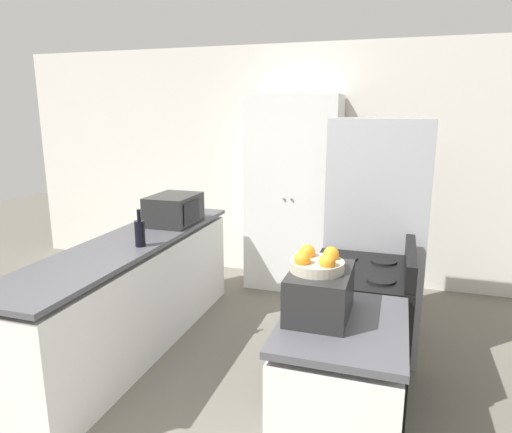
{
  "coord_description": "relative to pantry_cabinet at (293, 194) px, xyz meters",
  "views": [
    {
      "loc": [
        1.1,
        -1.56,
        1.89
      ],
      "look_at": [
        0.0,
        1.9,
        1.05
      ],
      "focal_mm": 32.0,
      "sensor_mm": 36.0,
      "label": 1
    }
  ],
  "objects": [
    {
      "name": "fruit_bowl",
      "position": [
        0.72,
        -2.62,
        0.15
      ],
      "size": [
        0.27,
        0.27,
        0.11
      ],
      "color": "#B2A893",
      "rests_on": "toaster_oven"
    },
    {
      "name": "pantry_cabinet",
      "position": [
        0.0,
        0.0,
        0.0
      ],
      "size": [
        0.95,
        0.58,
        2.05
      ],
      "color": "silver",
      "rests_on": "ground_plane"
    },
    {
      "name": "wine_bottle",
      "position": [
        -0.74,
        -1.86,
        -0.02
      ],
      "size": [
        0.08,
        0.08,
        0.28
      ],
      "color": "black",
      "rests_on": "counter_left"
    },
    {
      "name": "toaster_oven",
      "position": [
        0.74,
        -2.61,
        -0.01
      ],
      "size": [
        0.3,
        0.43,
        0.23
      ],
      "color": "black",
      "rests_on": "counter_right"
    },
    {
      "name": "counter_right",
      "position": [
        0.86,
        -2.66,
        -0.59
      ],
      "size": [
        0.6,
        0.79,
        0.9
      ],
      "color": "silver",
      "rests_on": "ground_plane"
    },
    {
      "name": "refrigerator",
      "position": [
        0.93,
        -1.07,
        -0.11
      ],
      "size": [
        0.76,
        0.76,
        1.84
      ],
      "color": "#A3A3A8",
      "rests_on": "ground_plane"
    },
    {
      "name": "microwave",
      "position": [
        -0.82,
        -1.15,
        0.01
      ],
      "size": [
        0.38,
        0.49,
        0.26
      ],
      "color": "black",
      "rests_on": "counter_left"
    },
    {
      "name": "counter_left",
      "position": [
        -0.91,
        -1.76,
        -0.59
      ],
      "size": [
        0.6,
        2.59,
        0.9
      ],
      "color": "silver",
      "rests_on": "ground_plane"
    },
    {
      "name": "stove",
      "position": [
        0.89,
        -1.87,
        -0.57
      ],
      "size": [
        0.66,
        0.76,
        1.06
      ],
      "color": "black",
      "rests_on": "ground_plane"
    },
    {
      "name": "wall_back",
      "position": [
        -0.02,
        0.33,
        0.27
      ],
      "size": [
        7.0,
        0.06,
        2.6
      ],
      "color": "silver",
      "rests_on": "ground_plane"
    }
  ]
}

